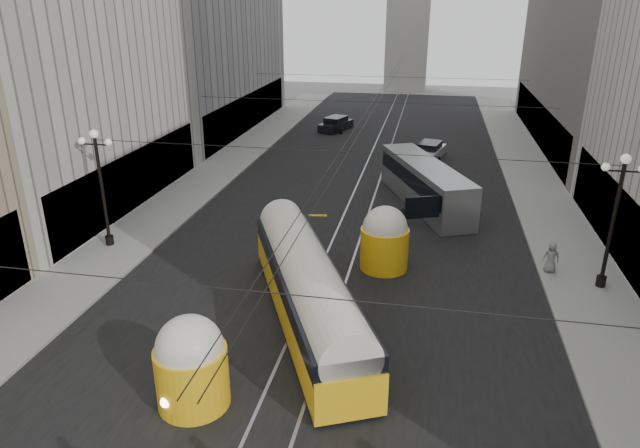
% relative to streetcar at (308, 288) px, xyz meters
% --- Properties ---
extents(road, '(20.00, 85.00, 0.02)m').
position_rel_streetcar_xyz_m(road, '(0.27, 20.05, -1.63)').
color(road, black).
rests_on(road, ground).
extents(sidewalk_left, '(4.00, 72.00, 0.15)m').
position_rel_streetcar_xyz_m(sidewalk_left, '(-11.73, 23.55, -1.56)').
color(sidewalk_left, gray).
rests_on(sidewalk_left, ground).
extents(sidewalk_right, '(4.00, 72.00, 0.15)m').
position_rel_streetcar_xyz_m(sidewalk_right, '(12.27, 23.55, -1.56)').
color(sidewalk_right, gray).
rests_on(sidewalk_right, ground).
extents(rail_left, '(0.12, 85.00, 0.04)m').
position_rel_streetcar_xyz_m(rail_left, '(-0.48, 20.05, -1.63)').
color(rail_left, gray).
rests_on(rail_left, ground).
extents(rail_right, '(0.12, 85.00, 0.04)m').
position_rel_streetcar_xyz_m(rail_right, '(1.02, 20.05, -1.63)').
color(rail_right, gray).
rests_on(rail_right, ground).
extents(lamppost_left_mid, '(1.86, 0.44, 6.37)m').
position_rel_streetcar_xyz_m(lamppost_left_mid, '(-12.33, 5.55, 2.11)').
color(lamppost_left_mid, black).
rests_on(lamppost_left_mid, sidewalk_left).
extents(lamppost_right_mid, '(1.86, 0.44, 6.37)m').
position_rel_streetcar_xyz_m(lamppost_right_mid, '(12.87, 5.55, 2.11)').
color(lamppost_right_mid, black).
rests_on(lamppost_right_mid, sidewalk_right).
extents(catenary, '(25.00, 72.00, 0.23)m').
position_rel_streetcar_xyz_m(catenary, '(0.38, 19.04, 4.25)').
color(catenary, black).
rests_on(catenary, ground).
extents(streetcar, '(7.72, 14.06, 3.34)m').
position_rel_streetcar_xyz_m(streetcar, '(0.00, 0.00, 0.00)').
color(streetcar, yellow).
rests_on(streetcar, ground).
extents(city_bus, '(6.48, 11.45, 2.80)m').
position_rel_streetcar_xyz_m(city_bus, '(4.39, 15.88, -0.10)').
color(city_bus, gray).
rests_on(city_bus, ground).
extents(sedan_white_far, '(2.82, 4.77, 1.41)m').
position_rel_streetcar_xyz_m(sedan_white_far, '(4.55, 27.81, -0.99)').
color(sedan_white_far, silver).
rests_on(sedan_white_far, ground).
extents(sedan_dark_far, '(3.16, 4.82, 1.41)m').
position_rel_streetcar_xyz_m(sedan_dark_far, '(-5.13, 37.27, -0.99)').
color(sedan_dark_far, black).
rests_on(sedan_dark_far, ground).
extents(pedestrian_sidewalk_right, '(0.78, 0.49, 1.56)m').
position_rel_streetcar_xyz_m(pedestrian_sidewalk_right, '(10.77, 6.66, -0.70)').
color(pedestrian_sidewalk_right, slate).
rests_on(pedestrian_sidewalk_right, sidewalk_right).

